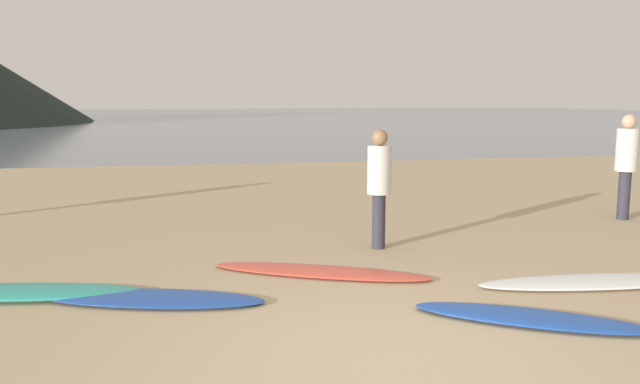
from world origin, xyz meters
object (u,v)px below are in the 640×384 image
(surfboard_4, at_px, (530,318))
(person_2, at_px, (627,158))
(surfboard_1, at_px, (20,292))
(person_0, at_px, (379,179))
(surfboard_5, at_px, (600,282))
(surfboard_3, at_px, (320,271))
(surfboard_2, at_px, (151,298))

(surfboard_4, distance_m, person_2, 5.71)
(surfboard_1, relative_size, person_0, 1.57)
(surfboard_5, bearing_deg, surfboard_1, 177.25)
(surfboard_3, distance_m, person_2, 5.92)
(surfboard_5, relative_size, person_2, 1.56)
(surfboard_4, bearing_deg, person_0, 131.15)
(surfboard_2, distance_m, person_2, 7.79)
(surfboard_3, bearing_deg, surfboard_2, -135.44)
(surfboard_5, xyz_separation_m, person_0, (-1.78, 2.05, 0.87))
(surfboard_1, bearing_deg, surfboard_2, -8.21)
(surfboard_3, height_order, surfboard_5, surfboard_5)
(person_2, bearing_deg, surfboard_4, -176.30)
(surfboard_4, height_order, person_0, person_0)
(surfboard_3, relative_size, surfboard_4, 1.23)
(person_2, bearing_deg, surfboard_3, 159.92)
(surfboard_1, relative_size, surfboard_3, 0.97)
(person_0, bearing_deg, surfboard_4, -149.51)
(surfboard_3, height_order, person_2, person_2)
(surfboard_2, distance_m, surfboard_4, 3.50)
(surfboard_4, bearing_deg, surfboard_3, 160.19)
(surfboard_2, height_order, surfboard_3, surfboard_2)
(surfboard_3, bearing_deg, person_0, 72.32)
(surfboard_3, bearing_deg, surfboard_5, 5.99)
(surfboard_1, distance_m, surfboard_2, 1.34)
(surfboard_2, height_order, surfboard_4, surfboard_4)
(surfboard_3, distance_m, surfboard_5, 2.95)
(surfboard_1, distance_m, person_0, 4.32)
(surfboard_4, height_order, person_2, person_2)
(surfboard_1, height_order, surfboard_3, surfboard_1)
(surfboard_1, relative_size, surfboard_5, 0.92)
(person_0, relative_size, person_2, 0.92)
(person_2, bearing_deg, surfboard_2, 159.22)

